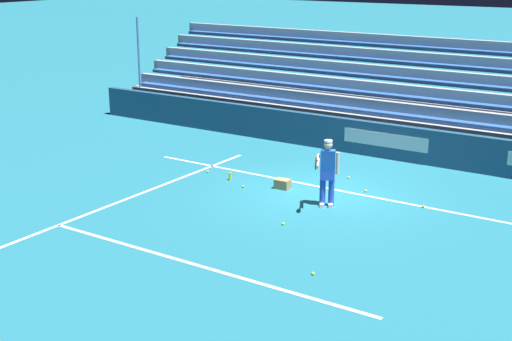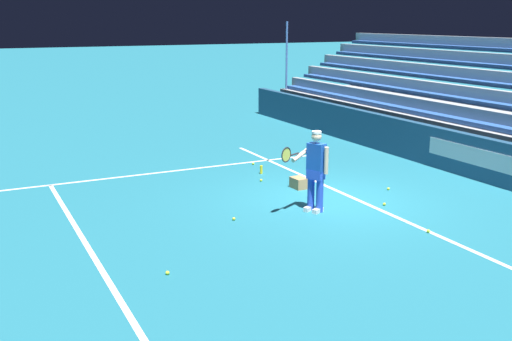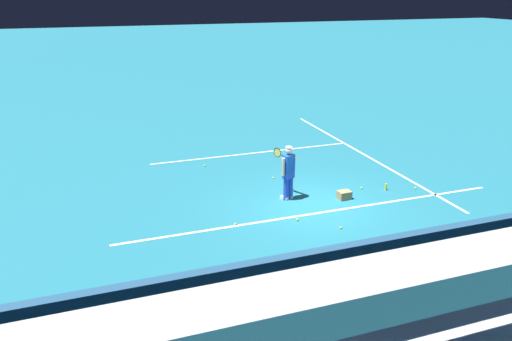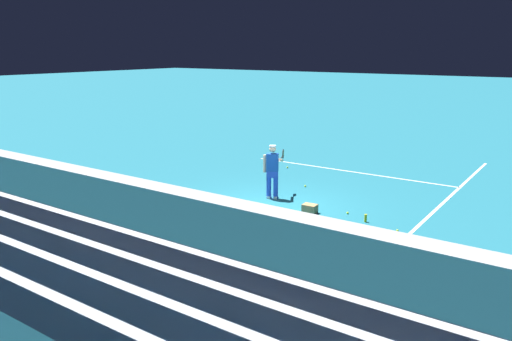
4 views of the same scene
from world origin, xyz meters
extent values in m
plane|color=#1E6B7F|center=(0.00, 0.00, 0.00)|extent=(160.00, 160.00, 0.00)
cube|color=white|center=(0.00, -0.50, 0.00)|extent=(12.00, 0.10, 0.01)
cube|color=white|center=(4.11, 4.00, 0.00)|extent=(0.10, 12.00, 0.01)
cube|color=white|center=(0.00, 5.50, 0.00)|extent=(8.22, 0.10, 0.01)
cube|color=navy|center=(0.00, -4.27, 0.55)|extent=(24.00, 0.24, 1.10)
cube|color=silver|center=(0.11, -4.14, 0.61)|extent=(2.80, 0.01, 0.44)
cube|color=silver|center=(-4.74, -4.14, 0.61)|extent=(2.20, 0.01, 0.40)
cube|color=#9EA3A8|center=(0.00, -6.87, 0.55)|extent=(22.80, 4.00, 1.10)
cube|color=#2D5BAD|center=(0.00, -5.27, 1.18)|extent=(22.34, 0.40, 0.12)
cube|color=#9EA3A8|center=(0.00, -5.55, 1.33)|extent=(22.80, 0.24, 0.45)
cube|color=#2D5BAD|center=(0.00, -6.07, 1.63)|extent=(22.34, 0.40, 0.12)
cube|color=#9EA3A8|center=(0.00, -6.35, 1.77)|extent=(22.80, 0.24, 0.45)
cube|color=#2D5BAD|center=(0.00, -6.87, 2.08)|extent=(22.34, 0.40, 0.12)
cube|color=#9EA3A8|center=(0.00, -7.15, 2.23)|extent=(22.80, 0.24, 0.45)
cylinder|color=blue|center=(-0.59, 0.73, 0.44)|extent=(0.15, 0.15, 0.88)
cylinder|color=blue|center=(-0.39, 0.82, 0.44)|extent=(0.15, 0.15, 0.88)
cube|color=white|center=(-0.61, 0.78, 0.04)|extent=(0.22, 0.30, 0.09)
cube|color=white|center=(-0.41, 0.87, 0.04)|extent=(0.22, 0.30, 0.09)
cube|color=blue|center=(-0.49, 0.77, 0.80)|extent=(0.40, 0.34, 0.20)
cube|color=#194CB2|center=(-0.49, 0.77, 1.17)|extent=(0.41, 0.34, 0.58)
sphere|color=beige|center=(-0.49, 0.78, 1.60)|extent=(0.21, 0.21, 0.21)
cylinder|color=white|center=(-0.49, 0.78, 1.69)|extent=(0.20, 0.20, 0.05)
cylinder|color=beige|center=(-0.71, 0.67, 1.13)|extent=(0.09, 0.09, 0.56)
cylinder|color=beige|center=(-0.35, 1.06, 1.22)|extent=(0.33, 0.57, 0.24)
cylinder|color=black|center=(-0.45, 1.27, 1.27)|extent=(0.15, 0.29, 0.03)
torus|color=black|center=(-0.56, 1.53, 1.31)|extent=(0.15, 0.30, 0.31)
cylinder|color=#D6D14C|center=(-0.56, 1.53, 1.31)|extent=(0.12, 0.25, 0.27)
cube|color=#A87F51|center=(1.19, 0.19, 0.13)|extent=(0.42, 0.32, 0.26)
sphere|color=#CCE533|center=(2.13, 0.73, 0.03)|extent=(0.07, 0.07, 0.07)
sphere|color=#CCE533|center=(-2.59, -0.45, 0.03)|extent=(0.07, 0.07, 0.07)
sphere|color=#CCE533|center=(3.80, 0.13, 0.03)|extent=(0.07, 0.07, 0.07)
sphere|color=#CCE533|center=(-2.23, 4.60, 0.03)|extent=(0.07, 0.07, 0.07)
sphere|color=#CCE533|center=(-0.84, -0.78, 0.03)|extent=(0.07, 0.07, 0.07)
sphere|color=#CCE533|center=(-0.29, 2.57, 0.03)|extent=(0.07, 0.07, 0.07)
sphere|color=#CCE533|center=(0.09, -1.63, 0.03)|extent=(0.07, 0.07, 0.07)
cylinder|color=yellow|center=(2.82, 0.37, 0.11)|extent=(0.07, 0.07, 0.22)
camera|label=1|loc=(-8.45, 16.01, 6.01)|focal=50.00mm
camera|label=2|loc=(-10.74, 7.25, 3.94)|focal=42.00mm
camera|label=3|loc=(-6.22, -12.49, 6.24)|focal=35.00mm
camera|label=4|loc=(7.69, -11.99, 4.63)|focal=35.00mm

